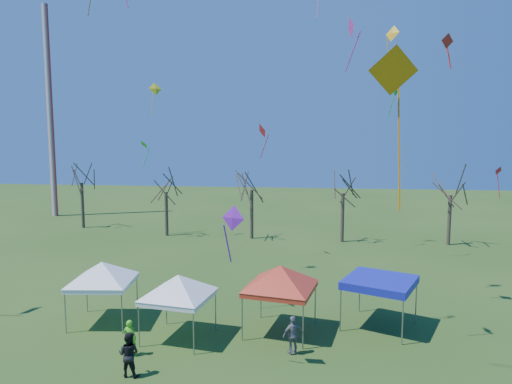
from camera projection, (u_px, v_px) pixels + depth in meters
The scene contains 24 objects.
ground at pixel (229, 367), 18.87m from camera, with size 140.00×140.00×0.00m, color #2C4C18.
radio_mast at pixel (50, 113), 54.42m from camera, with size 0.70×0.70×25.00m, color silver.
tree_0 at pixel (81, 167), 47.70m from camera, with size 3.83×3.83×8.44m.
tree_1 at pixel (166, 176), 43.83m from camera, with size 3.42×3.42×7.54m.
tree_2 at pixel (252, 172), 42.46m from camera, with size 3.71×3.71×8.18m.
tree_3 at pixel (343, 176), 41.10m from camera, with size 3.59×3.59×7.91m.
tree_4 at pixel (451, 177), 39.90m from camera, with size 3.58×3.58×7.89m.
tent_white_west at pixel (102, 266), 23.16m from camera, with size 4.13×4.13×3.67m.
tent_white_mid at pixel (178, 279), 21.25m from camera, with size 4.00×4.00×3.57m.
tent_red at pixel (280, 270), 21.90m from camera, with size 4.30×4.30×3.86m.
tent_blue at pixel (380, 283), 22.63m from camera, with size 4.17×4.17×2.50m.
person_grey at pixel (293, 335), 19.91m from camera, with size 1.01×0.42×1.72m, color slate.
person_dark at pixel (129, 354), 18.06m from camera, with size 0.87×0.68×1.80m, color black.
person_green at pixel (130, 338), 19.76m from camera, with size 0.59×0.39×1.62m, color #57D021.
kite_18 at pixel (392, 34), 23.19m from camera, with size 0.78×0.81×2.24m.
kite_2 at pixel (155, 89), 41.46m from camera, with size 1.30×1.20×3.10m.
kite_1 at pixel (232, 219), 17.65m from camera, with size 1.04×0.67×2.34m.
kite_12 at pixel (498, 171), 37.92m from camera, with size 0.96×0.88×2.71m.
kite_5 at pixel (393, 72), 11.70m from camera, with size 1.36×0.70×4.25m.
kite_27 at pixel (352, 28), 18.75m from camera, with size 0.61×0.94×2.29m.
kite_19 at pixel (395, 90), 33.73m from camera, with size 0.90×0.84×2.47m.
kite_25 at pixel (447, 42), 18.65m from camera, with size 0.62×0.43×1.43m.
kite_13 at pixel (144, 145), 42.00m from camera, with size 1.20×1.20×2.49m.
kite_11 at pixel (263, 131), 35.23m from camera, with size 1.08×1.33×2.69m.
Camera 1 is at (3.37, -17.62, 9.40)m, focal length 32.00 mm.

